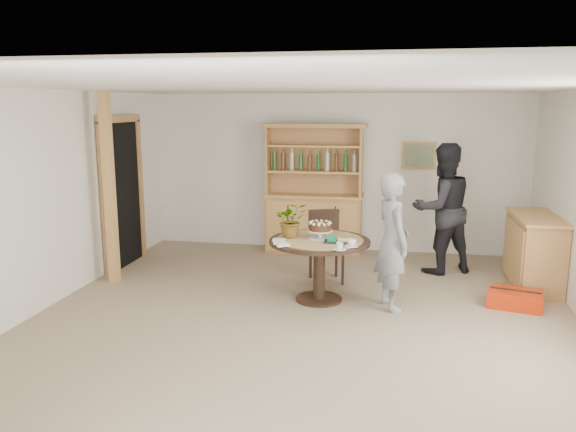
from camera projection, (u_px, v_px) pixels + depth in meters
The scene contains 17 objects.
ground at pixel (299, 331), 5.87m from camera, with size 7.00×7.00×0.00m, color tan.
room_shell at pixel (300, 165), 5.54m from camera, with size 6.04×7.04×2.52m.
doorway at pixel (122, 190), 8.11m from camera, with size 0.13×1.10×2.18m.
pine_post at pixel (109, 189), 7.27m from camera, with size 0.12×0.12×2.50m, color tan.
hutch at pixel (314, 209), 8.92m from camera, with size 1.62×0.54×2.04m.
sideboard at pixel (534, 251), 7.22m from camera, with size 0.54×1.26×0.94m.
dining_table at pixel (319, 252), 6.68m from camera, with size 1.20×1.20×0.76m.
dining_chair at pixel (325, 241), 7.49m from camera, with size 0.54×0.54×0.95m.
birthday_cake at pixel (320, 228), 6.67m from camera, with size 0.30×0.30×0.20m.
flower_vase at pixel (291, 220), 6.72m from camera, with size 0.38×0.33×0.42m, color #3F7233.
gift_tray at pixel (337, 240), 6.48m from camera, with size 0.30×0.20×0.08m.
coffee_cup_a at pixel (352, 243), 6.30m from camera, with size 0.15×0.15×0.09m.
coffee_cup_b at pixel (340, 247), 6.15m from camera, with size 0.15×0.15×0.08m.
napkins at pixel (280, 243), 6.41m from camera, with size 0.24×0.33×0.03m.
teen_boy at pixel (392, 242), 6.39m from camera, with size 0.58×0.38×1.58m, color gray.
adult_person at pixel (442, 209), 7.78m from camera, with size 0.88×0.69×1.82m, color black.
red_suitcase at pixel (515, 299), 6.54m from camera, with size 0.68×0.53×0.21m.
Camera 1 is at (0.90, -5.46, 2.32)m, focal length 35.00 mm.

